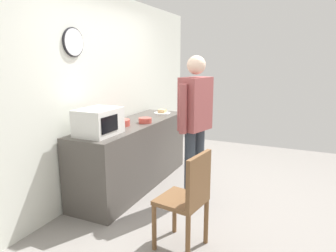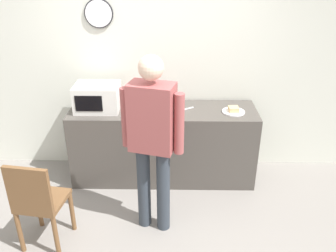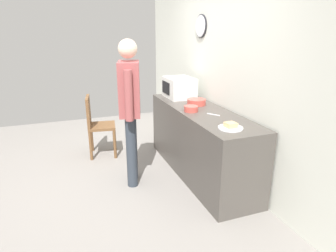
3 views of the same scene
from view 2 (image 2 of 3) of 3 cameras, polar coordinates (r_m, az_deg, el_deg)
ground_plane at (r=3.62m, az=-4.31°, el=-18.63°), size 6.00×6.00×0.00m
back_wall at (r=4.35m, az=-3.13°, el=9.46°), size 5.40×0.13×2.60m
kitchen_counter at (r=4.32m, az=-0.75°, el=-2.88°), size 2.17×0.62×0.90m
microwave at (r=4.15m, az=-11.23°, el=4.53°), size 0.50×0.39×0.30m
sandwich_plate at (r=4.11m, az=10.44°, el=2.43°), size 0.26×0.26×0.07m
salad_bowl at (r=3.96m, az=-0.21°, el=2.14°), size 0.18×0.18×0.07m
cereal_bowl at (r=4.16m, az=-4.11°, el=3.39°), size 0.25×0.25×0.08m
fork_utensil at (r=4.14m, az=3.11°, el=2.78°), size 0.15×0.11×0.01m
spoon_utensil at (r=4.46m, az=-10.67°, el=4.10°), size 0.09×0.16×0.01m
person_standing at (r=3.23m, az=-2.52°, el=-1.39°), size 0.57×0.34×1.79m
wooden_chair at (r=3.48m, az=-20.09°, el=-11.22°), size 0.46×0.46×0.94m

